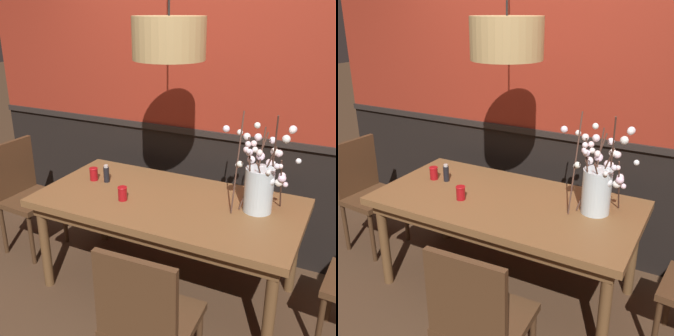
{
  "view_description": "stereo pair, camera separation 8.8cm",
  "coord_description": "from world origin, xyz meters",
  "views": [
    {
      "loc": [
        1.13,
        -2.3,
        1.98
      ],
      "look_at": [
        0.0,
        0.0,
        0.97
      ],
      "focal_mm": 43.7,
      "sensor_mm": 36.0,
      "label": 1
    },
    {
      "loc": [
        1.21,
        -2.26,
        1.98
      ],
      "look_at": [
        0.0,
        0.0,
        0.97
      ],
      "focal_mm": 43.7,
      "sensor_mm": 36.0,
      "label": 2
    }
  ],
  "objects": [
    {
      "name": "chair_near_side_right",
      "position": [
        0.31,
        -0.87,
        0.52
      ],
      "size": [
        0.46,
        0.45,
        0.94
      ],
      "color": "#4C301C",
      "rests_on": "ground"
    },
    {
      "name": "chair_far_side_right",
      "position": [
        0.26,
        0.9,
        0.51
      ],
      "size": [
        0.46,
        0.44,
        0.9
      ],
      "color": "#4C301C",
      "rests_on": "ground"
    },
    {
      "name": "candle_holder_nearer_center",
      "position": [
        -0.67,
        0.06,
        0.79
      ],
      "size": [
        0.07,
        0.07,
        0.1
      ],
      "color": "#9E0F14",
      "rests_on": "dining_table"
    },
    {
      "name": "chair_head_west_end",
      "position": [
        -1.36,
        -0.01,
        0.54
      ],
      "size": [
        0.42,
        0.47,
        0.95
      ],
      "color": "#4C301C",
      "rests_on": "ground"
    },
    {
      "name": "pendant_lamp",
      "position": [
        0.02,
        -0.02,
        1.81
      ],
      "size": [
        0.44,
        0.44,
        1.28
      ],
      "color": "tan"
    },
    {
      "name": "chair_far_side_left",
      "position": [
        -0.27,
        0.87,
        0.52
      ],
      "size": [
        0.45,
        0.42,
        0.93
      ],
      "color": "#4C301C",
      "rests_on": "ground"
    },
    {
      "name": "ground_plane",
      "position": [
        0.0,
        0.0,
        0.0
      ],
      "size": [
        24.0,
        24.0,
        0.0
      ],
      "primitive_type": "plane",
      "color": "#4C3321"
    },
    {
      "name": "back_wall",
      "position": [
        0.0,
        0.75,
        1.47
      ],
      "size": [
        4.3,
        0.14,
        2.96
      ],
      "color": "black",
      "rests_on": "ground"
    },
    {
      "name": "dining_table",
      "position": [
        0.0,
        0.0,
        0.65
      ],
      "size": [
        1.83,
        0.92,
        0.74
      ],
      "color": "brown",
      "rests_on": "ground"
    },
    {
      "name": "vase_with_blossoms",
      "position": [
        0.6,
        0.12,
        0.92
      ],
      "size": [
        0.5,
        0.32,
        0.66
      ],
      "color": "silver",
      "rests_on": "dining_table"
    },
    {
      "name": "condiment_bottle",
      "position": [
        -0.56,
        0.07,
        0.8
      ],
      "size": [
        0.04,
        0.04,
        0.14
      ],
      "color": "black",
      "rests_on": "dining_table"
    },
    {
      "name": "candle_holder_nearer_edge",
      "position": [
        -0.28,
        -0.15,
        0.79
      ],
      "size": [
        0.07,
        0.07,
        0.1
      ],
      "color": "#9E0F14",
      "rests_on": "dining_table"
    }
  ]
}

